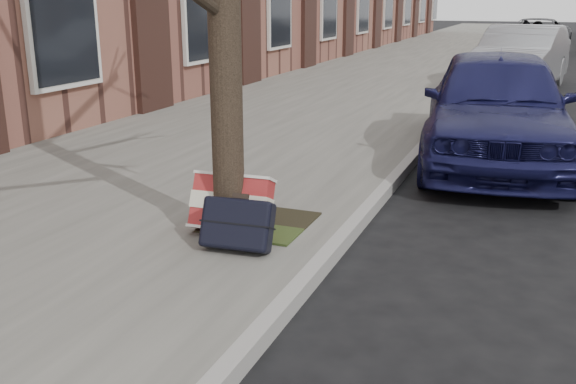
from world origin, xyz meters
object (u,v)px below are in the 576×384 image
at_px(car_near_front, 495,106).
at_px(car_near_mid, 520,58).
at_px(suitcase_red, 232,204).
at_px(suitcase_navy, 237,224).

bearing_deg(car_near_front, car_near_mid, 83.11).
xyz_separation_m(suitcase_red, car_near_front, (1.79, 3.79, 0.35)).
distance_m(suitcase_red, car_near_mid, 11.21).
height_order(suitcase_navy, car_near_mid, car_near_mid).
xyz_separation_m(suitcase_navy, car_near_front, (1.57, 4.13, 0.39)).
relative_size(suitcase_red, car_near_front, 0.15).
bearing_deg(suitcase_navy, car_near_front, 64.71).
bearing_deg(car_near_front, suitcase_navy, -117.77).
height_order(suitcase_red, suitcase_navy, suitcase_red).
height_order(suitcase_navy, car_near_front, car_near_front).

